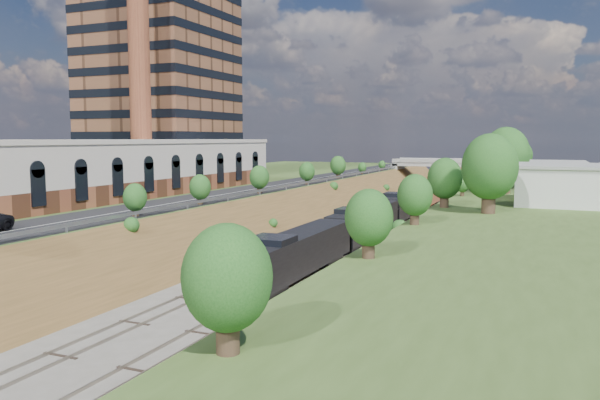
{
  "coord_description": "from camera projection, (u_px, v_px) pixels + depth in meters",
  "views": [
    {
      "loc": [
        22.09,
        -17.95,
        12.1
      ],
      "look_at": [
        -0.6,
        35.44,
        6.0
      ],
      "focal_mm": 35.0,
      "sensor_mm": 36.0,
      "label": 1
    }
  ],
  "objects": [
    {
      "name": "platform_left",
      "position": [
        174.0,
        199.0,
        93.78
      ],
      "size": [
        44.0,
        180.0,
        5.0
      ],
      "primitive_type": "cube",
      "color": "#415824",
      "rests_on": "ground"
    },
    {
      "name": "embankment_left",
      "position": [
        300.0,
        222.0,
        85.49
      ],
      "size": [
        10.0,
        180.0,
        10.0
      ],
      "primitive_type": "cube",
      "rotation": [
        0.0,
        0.79,
        0.0
      ],
      "color": "brown",
      "rests_on": "ground"
    },
    {
      "name": "embankment_right",
      "position": [
        454.0,
        231.0,
        76.93
      ],
      "size": [
        10.0,
        180.0,
        10.0
      ],
      "primitive_type": "cube",
      "rotation": [
        0.0,
        0.79,
        0.0
      ],
      "color": "brown",
      "rests_on": "ground"
    },
    {
      "name": "rail_left_track",
      "position": [
        355.0,
        224.0,
        82.21
      ],
      "size": [
        1.58,
        180.0,
        0.18
      ],
      "primitive_type": "cube",
      "color": "gray",
      "rests_on": "ground"
    },
    {
      "name": "rail_right_track",
      "position": [
        391.0,
        227.0,
        80.19
      ],
      "size": [
        1.58,
        180.0,
        0.18
      ],
      "primitive_type": "cube",
      "color": "gray",
      "rests_on": "ground"
    },
    {
      "name": "road",
      "position": [
        272.0,
        186.0,
        86.71
      ],
      "size": [
        8.0,
        180.0,
        0.1
      ],
      "primitive_type": "cube",
      "color": "black",
      "rests_on": "platform_left"
    },
    {
      "name": "guardrail",
      "position": [
        297.0,
        184.0,
        84.88
      ],
      "size": [
        0.1,
        171.0,
        0.7
      ],
      "color": "#99999E",
      "rests_on": "platform_left"
    },
    {
      "name": "commercial_building",
      "position": [
        101.0,
        168.0,
        71.07
      ],
      "size": [
        14.3,
        62.3,
        7.0
      ],
      "color": "brown",
      "rests_on": "platform_left"
    },
    {
      "name": "highrise_tower",
      "position": [
        159.0,
        24.0,
        105.87
      ],
      "size": [
        22.0,
        22.0,
        53.9
      ],
      "color": "brown",
      "rests_on": "platform_left"
    },
    {
      "name": "smokestack",
      "position": [
        139.0,
        54.0,
        88.94
      ],
      "size": [
        3.2,
        3.2,
        40.0
      ],
      "primitive_type": "cylinder",
      "color": "brown",
      "rests_on": "platform_left"
    },
    {
      "name": "overpass",
      "position": [
        446.0,
        169.0,
        137.44
      ],
      "size": [
        24.5,
        8.3,
        7.4
      ],
      "color": "gray",
      "rests_on": "ground"
    },
    {
      "name": "white_building_near",
      "position": [
        561.0,
        185.0,
        64.01
      ],
      "size": [
        9.0,
        12.0,
        4.0
      ],
      "primitive_type": "cube",
      "color": "silver",
      "rests_on": "platform_right"
    },
    {
      "name": "white_building_far",
      "position": [
        554.0,
        176.0,
        84.36
      ],
      "size": [
        8.0,
        10.0,
        3.6
      ],
      "primitive_type": "cube",
      "color": "silver",
      "rests_on": "platform_right"
    },
    {
      "name": "tree_right_large",
      "position": [
        490.0,
        167.0,
        55.31
      ],
      "size": [
        5.25,
        5.25,
        7.61
      ],
      "color": "#473323",
      "rests_on": "platform_right"
    },
    {
      "name": "tree_left_crest",
      "position": [
        103.0,
        200.0,
        48.45
      ],
      "size": [
        2.45,
        2.45,
        3.55
      ],
      "color": "#473323",
      "rests_on": "platform_left"
    },
    {
      "name": "freight_train",
      "position": [
        442.0,
        186.0,
        117.72
      ],
      "size": [
        3.18,
        161.55,
        4.71
      ],
      "color": "black",
      "rests_on": "ground"
    }
  ]
}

